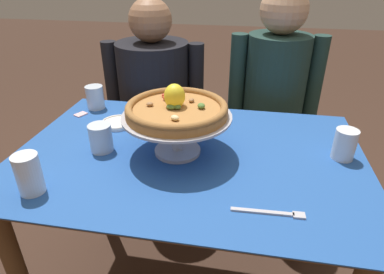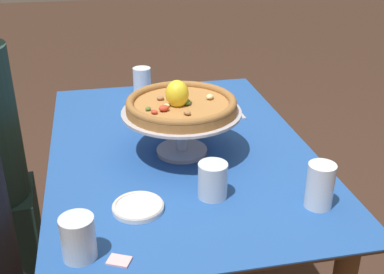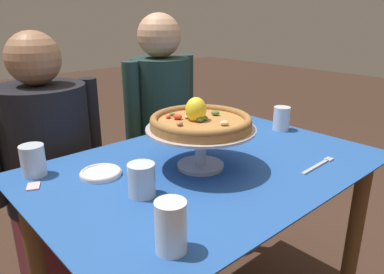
{
  "view_description": "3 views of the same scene",
  "coord_description": "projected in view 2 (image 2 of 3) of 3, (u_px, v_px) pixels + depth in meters",
  "views": [
    {
      "loc": [
        0.18,
        -0.96,
        1.36
      ],
      "look_at": [
        0.01,
        0.02,
        0.82
      ],
      "focal_mm": 30.85,
      "sensor_mm": 36.0,
      "label": 1
    },
    {
      "loc": [
        -1.37,
        0.24,
        1.48
      ],
      "look_at": [
        -0.01,
        -0.04,
        0.8
      ],
      "focal_mm": 45.57,
      "sensor_mm": 36.0,
      "label": 2
    },
    {
      "loc": [
        -0.82,
        -0.83,
        1.27
      ],
      "look_at": [
        -0.05,
        0.03,
        0.87
      ],
      "focal_mm": 34.03,
      "sensor_mm": 36.0,
      "label": 3
    }
  ],
  "objects": [
    {
      "name": "dinner_fork",
      "position": [
        235.0,
        108.0,
        1.85
      ],
      "size": [
        0.19,
        0.03,
        0.01
      ],
      "color": "#B7B7C1",
      "rests_on": "dining_table"
    },
    {
      "name": "pizza",
      "position": [
        182.0,
        104.0,
        1.46
      ],
      "size": [
        0.33,
        0.33,
        0.1
      ],
      "color": "#AD753D",
      "rests_on": "pizza_stand"
    },
    {
      "name": "water_glass_side_right",
      "position": [
        142.0,
        82.0,
        1.99
      ],
      "size": [
        0.07,
        0.07,
        0.11
      ],
      "color": "white",
      "rests_on": "dining_table"
    },
    {
      "name": "water_glass_back_left",
      "position": [
        79.0,
        240.0,
        1.06
      ],
      "size": [
        0.08,
        0.08,
        0.1
      ],
      "color": "silver",
      "rests_on": "dining_table"
    },
    {
      "name": "dining_table",
      "position": [
        180.0,
        180.0,
        1.62
      ],
      "size": [
        1.2,
        0.82,
        0.76
      ],
      "color": "brown",
      "rests_on": "ground"
    },
    {
      "name": "side_plate",
      "position": [
        138.0,
        206.0,
        1.24
      ],
      "size": [
        0.13,
        0.13,
        0.02
      ],
      "color": "white",
      "rests_on": "dining_table"
    },
    {
      "name": "water_glass_front_left",
      "position": [
        320.0,
        188.0,
        1.24
      ],
      "size": [
        0.07,
        0.07,
        0.12
      ],
      "color": "white",
      "rests_on": "dining_table"
    },
    {
      "name": "water_glass_side_left",
      "position": [
        213.0,
        182.0,
        1.29
      ],
      "size": [
        0.08,
        0.08,
        0.1
      ],
      "color": "silver",
      "rests_on": "dining_table"
    },
    {
      "name": "sugar_packet",
      "position": [
        119.0,
        261.0,
        1.07
      ],
      "size": [
        0.05,
        0.06,
        0.0
      ],
      "primitive_type": "cube",
      "rotation": [
        0.0,
        0.0,
        1.12
      ],
      "color": "beige",
      "rests_on": "dining_table"
    },
    {
      "name": "pizza_stand",
      "position": [
        183.0,
        122.0,
        1.49
      ],
      "size": [
        0.36,
        0.36,
        0.14
      ],
      "color": "#B7B7C1",
      "rests_on": "dining_table"
    }
  ]
}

